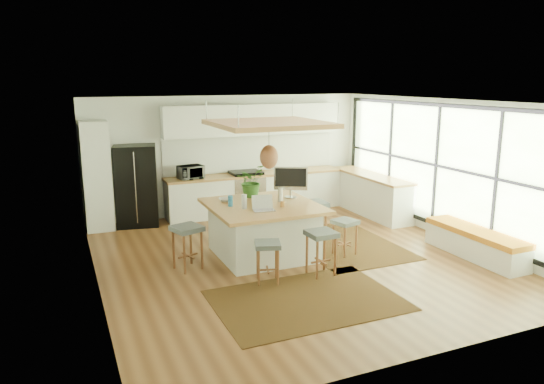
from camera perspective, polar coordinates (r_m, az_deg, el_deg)
name	(u,v)px	position (r m, az deg, el deg)	size (l,w,h in m)	color
floor	(294,258)	(8.94, 2.46, -7.43)	(7.00, 7.00, 0.00)	brown
ceiling	(295,102)	(8.41, 2.64, 10.12)	(7.00, 7.00, 0.00)	white
wall_back	(229,155)	(11.77, -4.90, 4.22)	(6.50, 6.50, 0.00)	white
wall_front	(436,243)	(5.73, 18.02, -5.46)	(6.50, 6.50, 0.00)	white
wall_left	(92,200)	(7.76, -19.61, -0.90)	(7.00, 7.00, 0.00)	white
wall_right	(445,169)	(10.39, 18.93, 2.44)	(7.00, 7.00, 0.00)	white
window_wall	(444,167)	(10.36, 18.82, 2.70)	(0.10, 6.20, 2.60)	black
pantry	(97,176)	(10.93, -19.15, 1.71)	(0.55, 0.60, 2.25)	white
back_counter_base	(256,194)	(11.83, -1.80, -0.18)	(4.20, 0.60, 0.88)	white
back_counter_top	(256,174)	(11.74, -1.81, 2.00)	(4.24, 0.64, 0.05)	#AB733C
backsplash	(251,153)	(11.94, -2.36, 4.37)	(4.20, 0.02, 0.80)	white
upper_cabinets	(253,120)	(11.70, -2.11, 8.15)	(4.20, 0.34, 0.70)	white
range	(246,192)	(11.73, -2.93, -0.01)	(0.76, 0.62, 1.00)	#A5A5AA
right_counter_base	(371,195)	(11.91, 11.05, -0.33)	(0.60, 2.50, 0.88)	white
right_counter_top	(371,175)	(11.81, 11.14, 1.84)	(0.64, 2.54, 0.05)	#AB733C
window_bench	(475,243)	(9.60, 21.90, -5.37)	(0.52, 2.00, 0.50)	white
ceiling_panel	(269,140)	(8.70, -0.35, 5.92)	(1.86, 1.86, 0.80)	#AB733C
rug_near	(307,300)	(7.34, 3.92, -12.06)	(2.60, 1.80, 0.01)	black
rug_right	(343,244)	(9.74, 8.02, -5.82)	(1.80, 2.60, 0.01)	black
fridge	(136,183)	(11.04, -15.06, 1.02)	(0.86, 0.67, 1.72)	black
island	(263,230)	(8.94, -1.01, -4.29)	(1.85, 1.85, 0.93)	#AB733C
stool_near_left	(268,260)	(7.81, -0.50, -7.70)	(0.38, 0.38, 0.65)	#4D5455
stool_near_right	(321,254)	(8.13, 5.54, -6.91)	(0.43, 0.43, 0.73)	#4D5455
stool_right_front	(345,235)	(9.08, 8.19, -4.87)	(0.38, 0.38, 0.64)	#4D5455
stool_right_back	(314,223)	(9.80, 4.71, -3.46)	(0.46, 0.46, 0.77)	#4D5455
stool_left_side	(188,248)	(8.45, -9.48, -6.27)	(0.43, 0.43, 0.73)	#4D5455
laptop	(264,204)	(8.36, -0.92, -1.33)	(0.35, 0.37, 0.26)	#A5A5AA
monitor	(291,184)	(9.25, 2.12, 0.93)	(0.63, 0.22, 0.58)	#A5A5AA
microwave	(190,171)	(11.19, -9.17, 2.38)	(0.53, 0.29, 0.36)	#A5A5AA
island_plant	(251,184)	(9.35, -2.40, 0.89)	(0.54, 0.60, 0.47)	#1E4C19
island_bowl	(226,200)	(9.05, -5.25, -0.87)	(0.24, 0.24, 0.06)	silver
island_bottle_0	(231,201)	(8.69, -4.63, -0.99)	(0.07, 0.07, 0.19)	#3696DA
island_bottle_1	(244,203)	(8.51, -3.13, -1.26)	(0.07, 0.07, 0.19)	silver
island_bottle_2	(283,201)	(8.62, 1.27, -1.07)	(0.07, 0.07, 0.19)	#A56E37
island_bottle_3	(280,197)	(8.97, 0.93, -0.53)	(0.07, 0.07, 0.19)	silver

